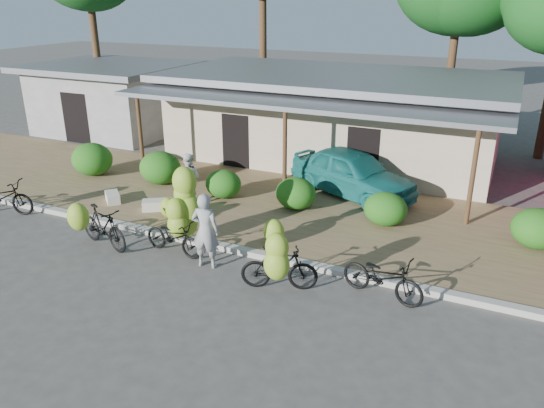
% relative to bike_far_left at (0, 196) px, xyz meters
% --- Properties ---
extents(ground, '(100.00, 100.00, 0.00)m').
position_rel_bike_far_left_xyz_m(ground, '(7.14, -1.30, -0.59)').
color(ground, '#474442').
rests_on(ground, ground).
extents(sidewalk, '(60.00, 6.00, 0.12)m').
position_rel_bike_far_left_xyz_m(sidewalk, '(7.14, 3.70, -0.53)').
color(sidewalk, olive).
rests_on(sidewalk, ground).
extents(curb, '(60.00, 0.25, 0.15)m').
position_rel_bike_far_left_xyz_m(curb, '(7.14, 0.70, -0.51)').
color(curb, '#A8A399').
rests_on(curb, ground).
extents(shop_main, '(13.00, 8.50, 3.35)m').
position_rel_bike_far_left_xyz_m(shop_main, '(7.14, 9.63, 1.13)').
color(shop_main, '#C7B296').
rests_on(shop_main, ground).
extents(shop_grey, '(7.00, 6.00, 3.15)m').
position_rel_bike_far_left_xyz_m(shop_grey, '(-3.86, 9.69, 1.03)').
color(shop_grey, '#9C9D98').
rests_on(shop_grey, ground).
extents(hedge_0, '(1.48, 1.33, 1.16)m').
position_rel_bike_far_left_xyz_m(hedge_0, '(0.13, 3.76, 0.11)').
color(hedge_0, '#185914').
rests_on(hedge_0, sidewalk).
extents(hedge_1, '(1.43, 1.29, 1.12)m').
position_rel_bike_far_left_xyz_m(hedge_1, '(2.89, 4.00, 0.09)').
color(hedge_1, '#185914').
rests_on(hedge_1, sidewalk).
extents(hedge_2, '(1.16, 1.04, 0.90)m').
position_rel_bike_far_left_xyz_m(hedge_2, '(5.49, 3.73, -0.02)').
color(hedge_2, '#185914').
rests_on(hedge_2, sidewalk).
extents(hedge_3, '(1.23, 1.11, 0.96)m').
position_rel_bike_far_left_xyz_m(hedge_3, '(7.92, 3.83, 0.01)').
color(hedge_3, '#185914').
rests_on(hedge_3, sidewalk).
extents(hedge_4, '(1.21, 1.09, 0.94)m').
position_rel_bike_far_left_xyz_m(hedge_4, '(10.66, 3.76, 0.00)').
color(hedge_4, '#185914').
rests_on(hedge_4, sidewalk).
extents(hedge_5, '(1.33, 1.20, 1.04)m').
position_rel_bike_far_left_xyz_m(hedge_5, '(14.51, 3.95, 0.05)').
color(hedge_5, '#185914').
rests_on(hedge_5, sidewalk).
extents(bike_far_left, '(2.12, 1.46, 1.45)m').
position_rel_bike_far_left_xyz_m(bike_far_left, '(0.00, 0.00, 0.00)').
color(bike_far_left, black).
rests_on(bike_far_left, ground).
extents(bike_left, '(1.92, 1.36, 1.41)m').
position_rel_bike_far_left_xyz_m(bike_left, '(4.26, -0.53, 0.05)').
color(bike_left, black).
rests_on(bike_left, ground).
extents(bike_center, '(1.79, 1.25, 2.17)m').
position_rel_bike_far_left_xyz_m(bike_center, '(6.19, 0.29, 0.27)').
color(bike_center, black).
rests_on(bike_center, ground).
extents(bike_right, '(1.79, 1.36, 1.64)m').
position_rel_bike_far_left_xyz_m(bike_right, '(9.36, -0.63, 0.09)').
color(bike_right, black).
rests_on(bike_right, ground).
extents(bike_far_right, '(1.99, 1.06, 0.99)m').
position_rel_bike_far_left_xyz_m(bike_far_right, '(11.48, 0.13, -0.09)').
color(bike_far_right, black).
rests_on(bike_far_right, ground).
extents(loose_banana_a, '(0.48, 0.40, 0.59)m').
position_rel_bike_far_left_xyz_m(loose_banana_a, '(5.35, 1.76, -0.17)').
color(loose_banana_a, '#8DB52D').
rests_on(loose_banana_a, sidewalk).
extents(loose_banana_b, '(0.49, 0.42, 0.62)m').
position_rel_bike_far_left_xyz_m(loose_banana_b, '(4.86, 1.64, -0.16)').
color(loose_banana_b, '#8DB52D').
rests_on(loose_banana_b, sidewalk).
extents(loose_banana_c, '(0.55, 0.47, 0.69)m').
position_rel_bike_far_left_xyz_m(loose_banana_c, '(8.35, 1.33, -0.12)').
color(loose_banana_c, '#8DB52D').
rests_on(loose_banana_c, sidewalk).
extents(sack_near, '(0.93, 0.80, 0.30)m').
position_rel_bike_far_left_xyz_m(sack_near, '(4.18, 1.99, -0.32)').
color(sack_near, silver).
rests_on(sack_near, sidewalk).
extents(sack_far, '(0.81, 0.79, 0.28)m').
position_rel_bike_far_left_xyz_m(sack_far, '(2.52, 1.96, -0.33)').
color(sack_far, silver).
rests_on(sack_far, sidewalk).
extents(vendor, '(0.74, 0.55, 1.88)m').
position_rel_bike_far_left_xyz_m(vendor, '(7.28, -0.24, 0.35)').
color(vendor, gray).
rests_on(vendor, ground).
extents(bystander, '(0.84, 0.69, 1.59)m').
position_rel_bike_far_left_xyz_m(bystander, '(4.76, 2.90, 0.33)').
color(bystander, white).
rests_on(bystander, sidewalk).
extents(teal_van, '(4.67, 3.40, 1.48)m').
position_rel_bike_far_left_xyz_m(teal_van, '(9.11, 5.70, 0.27)').
color(teal_van, '#19706E').
rests_on(teal_van, sidewalk).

